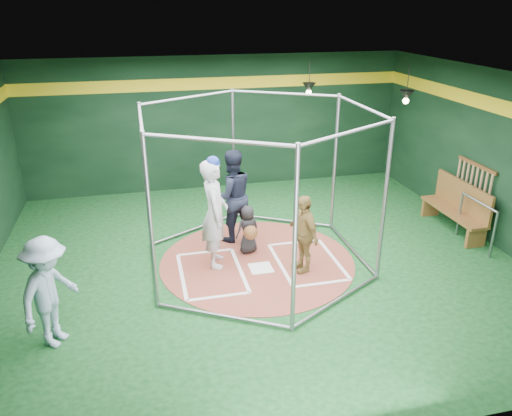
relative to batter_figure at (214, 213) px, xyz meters
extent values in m
cube|color=#0D3A15|center=(0.80, -0.10, -1.09)|extent=(10.00, 9.00, 0.02)
cube|color=black|center=(0.80, -0.10, 2.42)|extent=(10.00, 9.00, 0.02)
cube|color=black|center=(0.80, 4.40, 0.67)|extent=(10.00, 0.10, 3.50)
cube|color=black|center=(0.80, -4.60, 0.67)|extent=(10.00, 0.10, 3.50)
cube|color=black|center=(5.80, -0.10, 0.67)|extent=(0.10, 9.00, 3.50)
cube|color=yellow|center=(0.80, 4.37, 1.72)|extent=(10.00, 0.01, 0.30)
cube|color=yellow|center=(5.77, -0.10, 1.72)|extent=(0.01, 9.00, 0.30)
cylinder|color=brown|center=(0.80, -0.10, -1.08)|extent=(3.80, 3.80, 0.01)
cube|color=white|center=(0.80, -0.40, -1.07)|extent=(0.43, 0.43, 0.01)
cube|color=white|center=(-0.15, 0.50, -1.07)|extent=(1.10, 0.07, 0.01)
cube|color=white|center=(-0.15, -1.20, -1.07)|extent=(1.10, 0.07, 0.01)
cube|color=white|center=(-0.70, -0.35, -1.07)|extent=(0.07, 1.70, 0.01)
cube|color=white|center=(0.40, -0.35, -1.07)|extent=(0.07, 1.70, 0.01)
cube|color=white|center=(1.75, 0.50, -1.07)|extent=(1.10, 0.07, 0.01)
cube|color=white|center=(1.75, -1.20, -1.07)|extent=(1.10, 0.07, 0.01)
cube|color=white|center=(1.20, -0.35, -1.07)|extent=(0.07, 1.70, 0.01)
cube|color=white|center=(2.30, -0.35, -1.07)|extent=(0.07, 1.70, 0.01)
cylinder|color=gray|center=(2.79, 1.05, 0.42)|extent=(0.07, 0.07, 3.00)
cylinder|color=gray|center=(0.80, 2.20, 0.42)|extent=(0.07, 0.07, 3.00)
cylinder|color=gray|center=(-1.19, 1.05, 0.42)|extent=(0.07, 0.07, 3.00)
cylinder|color=gray|center=(-1.19, -1.25, 0.42)|extent=(0.07, 0.07, 3.00)
cylinder|color=gray|center=(0.80, -2.40, 0.42)|extent=(0.07, 0.07, 3.00)
cylinder|color=gray|center=(2.79, -1.25, 0.42)|extent=(0.07, 0.07, 3.00)
cylinder|color=gray|center=(1.79, 1.62, 1.87)|extent=(2.02, 1.20, 0.06)
cylinder|color=gray|center=(1.79, 1.62, -1.03)|extent=(2.02, 1.20, 0.06)
cylinder|color=gray|center=(-0.20, 1.62, 1.87)|extent=(2.02, 1.20, 0.06)
cylinder|color=gray|center=(-0.20, 1.62, -1.03)|extent=(2.02, 1.20, 0.06)
cylinder|color=gray|center=(-1.19, -0.10, 1.87)|extent=(0.06, 2.30, 0.06)
cylinder|color=gray|center=(-1.19, -0.10, -1.03)|extent=(0.06, 2.30, 0.06)
cylinder|color=gray|center=(-0.20, -1.83, 1.87)|extent=(2.02, 1.20, 0.06)
cylinder|color=gray|center=(-0.20, -1.83, -1.03)|extent=(2.02, 1.20, 0.06)
cylinder|color=gray|center=(1.79, -1.83, 1.87)|extent=(2.02, 1.20, 0.06)
cylinder|color=gray|center=(1.79, -1.83, -1.03)|extent=(2.02, 1.20, 0.06)
cylinder|color=gray|center=(2.79, -0.10, 1.87)|extent=(0.06, 2.30, 0.06)
cylinder|color=gray|center=(2.79, -0.10, -1.03)|extent=(0.06, 2.30, 0.06)
cube|color=brown|center=(5.74, 0.30, 0.42)|extent=(0.05, 1.25, 0.08)
cube|color=brown|center=(5.74, 0.30, -0.48)|extent=(0.05, 1.25, 0.08)
cylinder|color=tan|center=(5.72, -0.25, -0.03)|extent=(0.06, 0.06, 0.85)
cylinder|color=tan|center=(5.72, -0.09, -0.03)|extent=(0.06, 0.06, 0.85)
cylinder|color=tan|center=(5.72, 0.06, -0.03)|extent=(0.06, 0.06, 0.85)
cylinder|color=tan|center=(5.72, 0.22, -0.03)|extent=(0.06, 0.06, 0.85)
cylinder|color=tan|center=(5.72, 0.38, -0.03)|extent=(0.06, 0.06, 0.85)
cylinder|color=tan|center=(5.72, 0.53, -0.03)|extent=(0.06, 0.06, 0.85)
cylinder|color=tan|center=(5.72, 0.69, -0.03)|extent=(0.06, 0.06, 0.85)
cylinder|color=tan|center=(5.72, 0.85, -0.03)|extent=(0.06, 0.06, 0.85)
cone|color=black|center=(3.00, 3.50, 1.67)|extent=(0.34, 0.34, 0.22)
sphere|color=#FFD899|center=(3.00, 3.50, 1.54)|extent=(0.14, 0.14, 0.14)
cylinder|color=black|center=(3.00, 3.50, 2.02)|extent=(0.02, 0.02, 0.70)
cone|color=black|center=(4.80, 1.90, 1.67)|extent=(0.34, 0.34, 0.22)
sphere|color=#FFD899|center=(4.80, 1.90, 1.54)|extent=(0.14, 0.14, 0.14)
cylinder|color=black|center=(4.80, 1.90, 2.02)|extent=(0.02, 0.02, 0.70)
imported|color=#BABAC1|center=(0.00, 0.00, -0.02)|extent=(0.59, 0.82, 2.10)
sphere|color=navy|center=(0.00, 0.00, 0.97)|extent=(0.26, 0.26, 0.26)
imported|color=tan|center=(1.55, -0.61, -0.32)|extent=(0.56, 0.94, 1.50)
imported|color=black|center=(0.71, 0.34, -0.57)|extent=(0.55, 0.43, 1.00)
sphere|color=brown|center=(0.71, 0.09, -0.53)|extent=(0.28, 0.28, 0.28)
imported|color=black|center=(0.52, 1.00, -0.08)|extent=(1.08, 0.91, 1.97)
imported|color=#A0B9D4|center=(-2.70, -1.84, -0.22)|extent=(1.10, 1.28, 1.72)
cube|color=brown|center=(5.35, 0.32, -0.63)|extent=(0.45, 1.92, 0.06)
cube|color=brown|center=(5.53, 0.32, -0.28)|extent=(0.06, 1.92, 0.64)
cube|color=brown|center=(5.35, -0.54, -0.87)|extent=(0.43, 0.09, 0.43)
cube|color=brown|center=(5.35, 1.17, -0.87)|extent=(0.43, 0.09, 0.43)
cylinder|color=gray|center=(5.35, -1.02, -0.59)|extent=(0.05, 0.05, 0.99)
cylinder|color=gray|center=(5.35, 0.09, -0.59)|extent=(0.05, 0.05, 0.99)
cylinder|color=gray|center=(5.35, -0.47, -0.11)|extent=(0.05, 1.10, 0.05)
camera|label=1|loc=(-1.24, -8.52, 3.64)|focal=35.00mm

